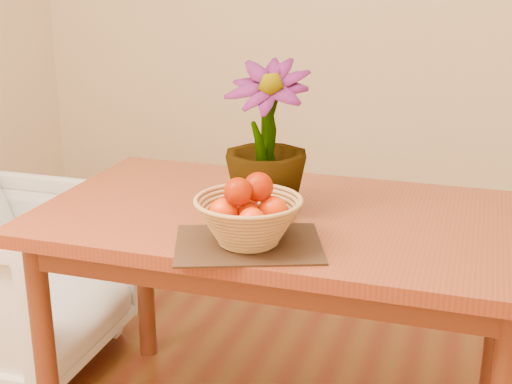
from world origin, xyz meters
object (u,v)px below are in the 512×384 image
(table, at_px, (284,240))
(wicker_basket, at_px, (248,223))
(armchair, at_px, (10,273))
(potted_plant, at_px, (266,138))

(table, bearing_deg, wicker_basket, -94.19)
(wicker_basket, height_order, armchair, wicker_basket)
(wicker_basket, relative_size, armchair, 0.38)
(table, bearing_deg, potted_plant, -175.62)
(potted_plant, distance_m, armchair, 1.18)
(wicker_basket, relative_size, potted_plant, 0.64)
(table, bearing_deg, armchair, 173.18)
(table, height_order, armchair, table)
(armchair, bearing_deg, table, -97.16)
(wicker_basket, xyz_separation_m, armchair, (-1.04, 0.39, -0.45))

